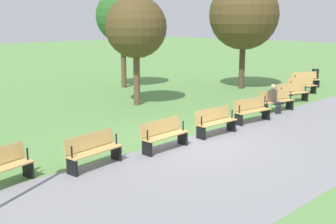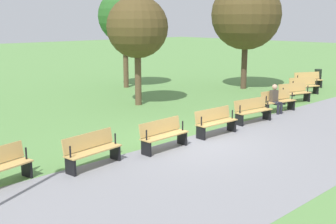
# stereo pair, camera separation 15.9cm
# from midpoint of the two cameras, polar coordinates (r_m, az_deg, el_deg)

# --- Properties ---
(ground_plane) EXTENTS (120.00, 120.00, 0.00)m
(ground_plane) POSITION_cam_midpoint_polar(r_m,az_deg,el_deg) (13.34, 3.74, -4.13)
(ground_plane) COLOR #5B8C47
(path_paving) EXTENTS (40.53, 5.29, 0.01)m
(path_paving) POSITION_cam_midpoint_polar(r_m,az_deg,el_deg) (12.07, 11.09, -6.12)
(path_paving) COLOR gray
(path_paving) RESTS_ON ground
(bench_0) EXTENTS (1.68, 1.14, 0.89)m
(bench_0) POSITION_cam_midpoint_polar(r_m,az_deg,el_deg) (25.16, 18.69, 4.18)
(bench_0) COLOR tan
(bench_0) RESTS_ON ground
(bench_1) EXTENTS (1.70, 1.03, 0.89)m
(bench_1) POSITION_cam_midpoint_polar(r_m,az_deg,el_deg) (22.81, 18.18, 3.42)
(bench_1) COLOR tan
(bench_1) RESTS_ON ground
(bench_2) EXTENTS (1.71, 0.92, 0.89)m
(bench_2) POSITION_cam_midpoint_polar(r_m,az_deg,el_deg) (20.49, 17.01, 2.54)
(bench_2) COLOR tan
(bench_2) RESTS_ON ground
(bench_3) EXTENTS (1.70, 0.80, 0.89)m
(bench_3) POSITION_cam_midpoint_polar(r_m,az_deg,el_deg) (18.24, 14.95, 1.50)
(bench_3) COLOR tan
(bench_3) RESTS_ON ground
(bench_4) EXTENTS (1.68, 0.67, 0.89)m
(bench_4) POSITION_cam_midpoint_polar(r_m,az_deg,el_deg) (16.10, 11.69, 0.24)
(bench_4) COLOR tan
(bench_4) RESTS_ON ground
(bench_5) EXTENTS (1.66, 0.54, 0.89)m
(bench_5) POSITION_cam_midpoint_polar(r_m,az_deg,el_deg) (14.14, 6.79, -1.27)
(bench_5) COLOR tan
(bench_5) RESTS_ON ground
(bench_6) EXTENTS (1.66, 0.54, 0.89)m
(bench_6) POSITION_cam_midpoint_polar(r_m,az_deg,el_deg) (12.46, -0.28, -3.06)
(bench_6) COLOR tan
(bench_6) RESTS_ON ground
(bench_7) EXTENTS (1.68, 0.67, 0.89)m
(bench_7) POSITION_cam_midpoint_polar(r_m,az_deg,el_deg) (11.19, -9.91, -5.06)
(bench_7) COLOR tan
(bench_7) RESTS_ON ground
(person_seated) EXTENTS (0.40, 0.57, 1.20)m
(person_seated) POSITION_cam_midpoint_polar(r_m,az_deg,el_deg) (17.91, 14.66, 1.86)
(person_seated) COLOR #4C4238
(person_seated) RESTS_ON ground
(tree_0) EXTENTS (2.72, 2.72, 4.85)m
(tree_0) POSITION_cam_midpoint_polar(r_m,az_deg,el_deg) (18.81, -3.95, 11.38)
(tree_0) COLOR brown
(tree_0) RESTS_ON ground
(tree_2) EXTENTS (2.97, 2.97, 5.48)m
(tree_2) POSITION_cam_midpoint_polar(r_m,az_deg,el_deg) (23.94, -5.71, 12.81)
(tree_2) COLOR brown
(tree_2) RESTS_ON ground
(tree_3) EXTENTS (3.80, 3.80, 5.97)m
(tree_3) POSITION_cam_midpoint_polar(r_m,az_deg,el_deg) (23.80, 10.78, 12.85)
(tree_3) COLOR #4C3828
(tree_3) RESTS_ON ground
(trash_bin) EXTENTS (0.41, 0.41, 0.94)m
(trash_bin) POSITION_cam_midpoint_polar(r_m,az_deg,el_deg) (26.56, 19.89, 4.50)
(trash_bin) COLOR black
(trash_bin) RESTS_ON ground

